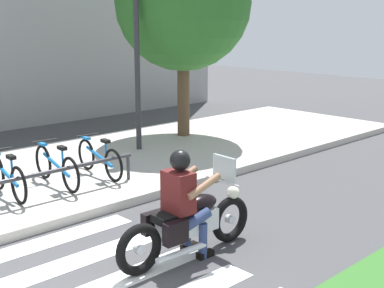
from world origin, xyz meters
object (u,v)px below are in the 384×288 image
object	(u,v)px
bicycle_6	(56,167)
rider	(184,197)
street_lamp	(137,50)
motorcycle	(188,223)
bicycle_5	(7,177)
bicycle_7	(99,158)
tree_near_rack	(183,3)

from	to	relation	value
bicycle_6	rider	bearing A→B (deg)	-92.43
rider	street_lamp	bearing A→B (deg)	58.08
motorcycle	rider	xyz separation A→B (m)	(-0.08, 0.01, 0.37)
bicycle_6	bicycle_5	bearing A→B (deg)	-179.97
motorcycle	bicycle_7	world-z (taller)	motorcycle
bicycle_5	tree_near_rack	size ratio (longest dim) A/B	0.31
bicycle_7	tree_near_rack	size ratio (longest dim) A/B	0.32
bicycle_6	motorcycle	bearing A→B (deg)	-91.14
motorcycle	bicycle_5	size ratio (longest dim) A/B	1.38
rider	street_lamp	world-z (taller)	street_lamp
rider	bicycle_7	bearing A→B (deg)	73.26
motorcycle	tree_near_rack	distance (m)	7.36
rider	bicycle_5	world-z (taller)	rider
rider	bicycle_5	size ratio (longest dim) A/B	0.92
bicycle_6	street_lamp	bearing A→B (deg)	23.09
bicycle_7	rider	bearing A→B (deg)	-106.74
motorcycle	bicycle_5	distance (m)	3.55
bicycle_5	street_lamp	distance (m)	4.23
tree_near_rack	motorcycle	bearing A→B (deg)	-132.05
motorcycle	bicycle_6	xyz separation A→B (m)	(0.07, 3.45, 0.04)
bicycle_5	tree_near_rack	distance (m)	6.27
motorcycle	bicycle_6	size ratio (longest dim) A/B	1.27
bicycle_6	bicycle_7	distance (m)	0.89
tree_near_rack	bicycle_6	bearing A→B (deg)	-160.69
street_lamp	tree_near_rack	size ratio (longest dim) A/B	0.76
street_lamp	bicycle_6	bearing A→B (deg)	-156.91
bicycle_6	tree_near_rack	distance (m)	5.53
rider	bicycle_7	size ratio (longest dim) A/B	0.89
bicycle_5	bicycle_7	size ratio (longest dim) A/B	0.97
motorcycle	bicycle_7	bearing A→B (deg)	74.47
motorcycle	rider	world-z (taller)	rider
street_lamp	bicycle_7	bearing A→B (deg)	-147.66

